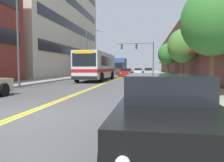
% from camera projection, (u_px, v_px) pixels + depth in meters
% --- Properties ---
extents(ground_plane, '(240.00, 240.00, 0.00)m').
position_uv_depth(ground_plane, '(127.00, 75.00, 43.49)').
color(ground_plane, '#4C4C4F').
extents(sidewalk_left, '(3.22, 106.00, 0.14)m').
position_uv_depth(sidewalk_left, '(92.00, 74.00, 44.60)').
color(sidewalk_left, gray).
rests_on(sidewalk_left, ground_plane).
extents(sidewalk_right, '(3.22, 106.00, 0.14)m').
position_uv_depth(sidewalk_right, '(163.00, 75.00, 42.38)').
color(sidewalk_right, gray).
rests_on(sidewalk_right, ground_plane).
extents(centre_line, '(0.34, 106.00, 0.01)m').
position_uv_depth(centre_line, '(127.00, 75.00, 43.49)').
color(centre_line, yellow).
rests_on(centre_line, ground_plane).
extents(office_tower_left, '(12.08, 31.89, 25.74)m').
position_uv_depth(office_tower_left, '(46.00, 7.00, 40.97)').
color(office_tower_left, beige).
rests_on(office_tower_left, ground_plane).
extents(storefront_row_right, '(9.10, 68.00, 9.01)m').
position_uv_depth(storefront_row_right, '(195.00, 51.00, 41.19)').
color(storefront_row_right, brown).
rests_on(storefront_row_right, ground_plane).
extents(city_bus, '(2.86, 10.95, 3.10)m').
position_uv_depth(city_bus, '(97.00, 65.00, 25.47)').
color(city_bus, silver).
rests_on(city_bus, ground_plane).
extents(car_beige_parked_left_mid, '(2.15, 4.45, 1.41)m').
position_uv_depth(car_beige_parked_left_mid, '(100.00, 72.00, 39.50)').
color(car_beige_parked_left_mid, '#BCAD89').
rests_on(car_beige_parked_left_mid, ground_plane).
extents(car_black_parked_right_foreground, '(1.97, 4.54, 1.37)m').
position_uv_depth(car_black_parked_right_foreground, '(165.00, 112.00, 4.28)').
color(car_black_parked_right_foreground, black).
rests_on(car_black_parked_right_foreground, ground_plane).
extents(car_silver_parked_right_mid, '(1.99, 4.68, 1.36)m').
position_uv_depth(car_silver_parked_right_mid, '(148.00, 71.00, 45.50)').
color(car_silver_parked_right_mid, '#B7B7BC').
rests_on(car_silver_parked_right_mid, ground_plane).
extents(car_white_moving_lead, '(2.05, 4.35, 1.28)m').
position_uv_depth(car_white_moving_lead, '(138.00, 71.00, 49.59)').
color(car_white_moving_lead, white).
rests_on(car_white_moving_lead, ground_plane).
extents(car_red_moving_second, '(2.16, 4.21, 1.31)m').
position_uv_depth(car_red_moving_second, '(126.00, 73.00, 36.17)').
color(car_red_moving_second, maroon).
rests_on(car_red_moving_second, ground_plane).
extents(box_truck, '(2.57, 7.00, 3.45)m').
position_uv_depth(box_truck, '(120.00, 66.00, 48.29)').
color(box_truck, '#38383D').
rests_on(box_truck, ground_plane).
extents(traffic_signal_mast, '(7.36, 0.38, 6.51)m').
position_uv_depth(traffic_signal_mast, '(140.00, 51.00, 42.64)').
color(traffic_signal_mast, '#47474C').
rests_on(traffic_signal_mast, ground_plane).
extents(street_lamp_left_near, '(2.08, 0.28, 7.49)m').
position_uv_depth(street_lamp_left_near, '(21.00, 26.00, 15.68)').
color(street_lamp_left_near, '#47474C').
rests_on(street_lamp_left_near, ground_plane).
extents(street_lamp_left_far, '(2.68, 0.28, 7.26)m').
position_uv_depth(street_lamp_left_far, '(89.00, 49.00, 33.81)').
color(street_lamp_left_far, '#47474C').
rests_on(street_lamp_left_far, ground_plane).
extents(street_tree_right_near, '(2.95, 2.95, 5.14)m').
position_uv_depth(street_tree_right_near, '(213.00, 21.00, 10.10)').
color(street_tree_right_near, brown).
rests_on(street_tree_right_near, sidewalk_right).
extents(street_tree_right_mid, '(3.18, 3.18, 5.30)m').
position_uv_depth(street_tree_right_mid, '(183.00, 46.00, 22.22)').
color(street_tree_right_mid, brown).
rests_on(street_tree_right_mid, sidewalk_right).
extents(street_tree_right_far, '(3.14, 3.14, 5.22)m').
position_uv_depth(street_tree_right_far, '(168.00, 54.00, 35.26)').
color(street_tree_right_far, brown).
rests_on(street_tree_right_far, sidewalk_right).
extents(fire_hydrant, '(0.32, 0.24, 0.84)m').
position_uv_depth(fire_hydrant, '(170.00, 78.00, 19.16)').
color(fire_hydrant, yellow).
rests_on(fire_hydrant, sidewalk_right).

